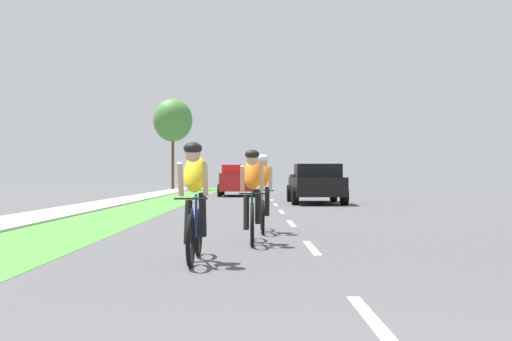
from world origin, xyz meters
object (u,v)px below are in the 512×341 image
at_px(cyclist_distant, 262,192).
at_px(pickup_black, 316,184).
at_px(cyclist_lead, 195,201).
at_px(suv_red, 237,180).
at_px(cyclist_trailing, 252,196).
at_px(street_tree_far, 173,120).

xyz_separation_m(cyclist_distant, pickup_black, (2.49, 12.60, 0.02)).
relative_size(cyclist_distant, pickup_black, 0.34).
bearing_deg(cyclist_lead, suv_red, 90.16).
height_order(pickup_black, suv_red, suv_red).
distance_m(cyclist_lead, cyclist_distant, 4.19).
height_order(cyclist_trailing, pickup_black, pickup_black).
xyz_separation_m(cyclist_distant, suv_red, (-1.05, 22.01, 0.14)).
distance_m(cyclist_lead, cyclist_trailing, 2.24).
xyz_separation_m(cyclist_trailing, cyclist_distant, (0.21, 1.97, 0.00)).
height_order(cyclist_trailing, street_tree_far, street_tree_far).
xyz_separation_m(suv_red, street_tree_far, (-5.85, 15.23, 4.93)).
relative_size(cyclist_lead, cyclist_distant, 1.00).
xyz_separation_m(cyclist_trailing, street_tree_far, (-6.69, 39.21, 5.06)).
xyz_separation_m(cyclist_lead, cyclist_trailing, (0.77, 2.11, 0.00)).
bearing_deg(pickup_black, street_tree_far, 110.85).
relative_size(cyclist_lead, cyclist_trailing, 1.00).
bearing_deg(pickup_black, suv_red, 110.59).
bearing_deg(cyclist_distant, street_tree_far, 100.49).
distance_m(cyclist_lead, suv_red, 26.09).
bearing_deg(cyclist_trailing, cyclist_lead, -110.03).
relative_size(cyclist_distant, suv_red, 0.37).
xyz_separation_m(pickup_black, street_tree_far, (-9.39, 24.64, 5.05)).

